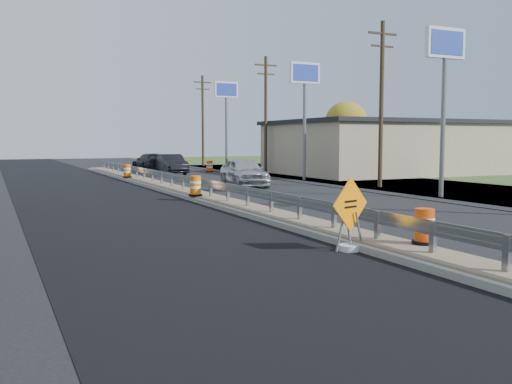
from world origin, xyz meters
name	(u,v)px	position (x,y,z in m)	size (l,w,h in m)	color
ground	(271,218)	(0.00, 0.00, 0.00)	(140.00, 140.00, 0.00)	black
milled_overlay	(94,197)	(-4.40, 10.00, 0.01)	(7.20, 120.00, 0.01)	black
median	(196,195)	(0.00, 8.00, 0.11)	(1.60, 55.00, 0.23)	gray
guardrail	(189,181)	(0.00, 9.00, 0.73)	(0.10, 46.15, 0.72)	silver
retail_building_near	(391,147)	(20.99, 20.00, 2.16)	(18.50, 12.50, 4.27)	tan
pylon_sign_south	(445,59)	(10.50, 3.00, 6.48)	(2.20, 0.30, 7.90)	slate
pylon_sign_mid	(305,84)	(10.50, 16.00, 6.48)	(2.20, 0.30, 7.90)	slate
pylon_sign_north	(226,98)	(10.50, 30.00, 6.48)	(2.20, 0.30, 7.90)	slate
utility_pole_smid	(381,101)	(11.50, 9.00, 4.93)	(1.90, 0.26, 9.40)	#473523
utility_pole_nmid	(266,113)	(11.50, 24.00, 4.93)	(1.90, 0.26, 9.40)	#473523
utility_pole_north	(203,119)	(11.50, 39.00, 4.93)	(1.90, 0.26, 9.40)	#473523
tree_far_yellow	(346,123)	(26.00, 34.00, 4.54)	(4.62, 4.62, 6.86)	#473523
caution_sign	(350,232)	(-0.90, -6.10, 0.46)	(1.27, 0.55, 1.83)	white
barrel_median_near	(424,227)	(0.55, -7.10, 0.64)	(0.59, 0.59, 0.86)	black
barrel_median_mid	(195,186)	(-0.55, 6.48, 0.66)	(0.61, 0.61, 0.90)	black
barrel_median_far	(127,171)	(-0.55, 20.41, 0.65)	(0.59, 0.59, 0.87)	black
barrel_shoulder_mid	(253,170)	(9.20, 21.47, 0.43)	(0.62, 0.62, 0.91)	black
barrel_shoulder_far	(210,167)	(8.16, 28.10, 0.47)	(0.66, 0.66, 0.97)	black
car_silver	(244,172)	(4.74, 13.06, 0.84)	(1.99, 4.95, 1.69)	silver
car_dark_mid	(171,164)	(4.35, 26.60, 0.80)	(1.69, 4.84, 1.60)	black
car_dark_far	(151,162)	(3.96, 31.64, 0.78)	(2.19, 5.38, 1.56)	black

